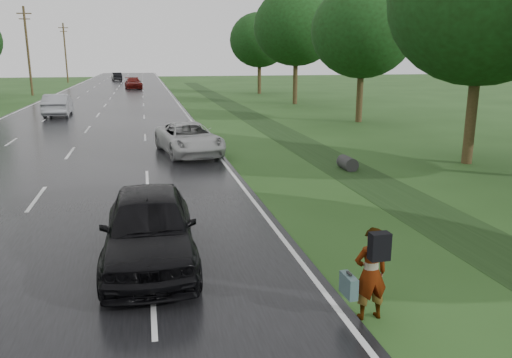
{
  "coord_description": "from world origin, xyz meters",
  "views": [
    {
      "loc": [
        3.52,
        -8.57,
        4.49
      ],
      "look_at": [
        6.35,
        4.05,
        1.3
      ],
      "focal_mm": 35.0,
      "sensor_mm": 36.0,
      "label": 1
    }
  ],
  "objects": [
    {
      "name": "drainage_ditch",
      "position": [
        11.5,
        18.71,
        0.04
      ],
      "size": [
        2.2,
        120.0,
        0.56
      ],
      "color": "black",
      "rests_on": "ground"
    },
    {
      "name": "dark_sedan",
      "position": [
        3.5,
        2.0,
        0.87
      ],
      "size": [
        2.04,
        4.91,
        1.66
      ],
      "primitive_type": "imported",
      "rotation": [
        0.0,
        0.0,
        -0.02
      ],
      "color": "black",
      "rests_on": "road"
    },
    {
      "name": "pedestrian",
      "position": [
        7.18,
        -1.24,
        0.87
      ],
      "size": [
        0.76,
        0.67,
        1.68
      ],
      "rotation": [
        0.0,
        0.0,
        3.17
      ],
      "color": "#A5998C",
      "rests_on": "ground"
    },
    {
      "name": "utility_pole_far",
      "position": [
        -9.2,
        55.0,
        5.2
      ],
      "size": [
        1.6,
        0.26,
        10.0
      ],
      "color": "#3C2E18",
      "rests_on": "ground"
    },
    {
      "name": "white_pickup",
      "position": [
        5.5,
        14.61,
        0.76
      ],
      "size": [
        3.19,
        5.49,
        1.44
      ],
      "primitive_type": "imported",
      "rotation": [
        0.0,
        0.0,
        0.16
      ],
      "color": "silver",
      "rests_on": "road"
    },
    {
      "name": "center_line",
      "position": [
        0.0,
        45.0,
        0.04
      ],
      "size": [
        0.12,
        180.0,
        0.01
      ],
      "primitive_type": "cube",
      "color": "silver",
      "rests_on": "road"
    },
    {
      "name": "utility_pole_distant",
      "position": [
        -9.2,
        85.0,
        5.2
      ],
      "size": [
        1.6,
        0.26,
        10.0
      ],
      "color": "#3C2E18",
      "rests_on": "ground"
    },
    {
      "name": "silver_sedan",
      "position": [
        -2.89,
        32.17,
        0.87
      ],
      "size": [
        1.91,
        5.11,
        1.67
      ],
      "primitive_type": "imported",
      "rotation": [
        0.0,
        0.0,
        3.17
      ],
      "color": "gray",
      "rests_on": "road"
    },
    {
      "name": "tree_east_b",
      "position": [
        17.0,
        10.0,
        6.68
      ],
      "size": [
        7.6,
        7.6,
        10.11
      ],
      "color": "#3C2E18",
      "rests_on": "ground"
    },
    {
      "name": "road",
      "position": [
        0.0,
        45.0,
        0.02
      ],
      "size": [
        14.0,
        180.0,
        0.04
      ],
      "primitive_type": "cube",
      "color": "black",
      "rests_on": "ground"
    },
    {
      "name": "tree_east_d",
      "position": [
        17.8,
        38.0,
        7.15
      ],
      "size": [
        8.0,
        8.0,
        10.76
      ],
      "color": "#3C2E18",
      "rests_on": "ground"
    },
    {
      "name": "far_car_dark",
      "position": [
        -1.16,
        89.61,
        0.79
      ],
      "size": [
        2.27,
        4.76,
        1.51
      ],
      "primitive_type": "imported",
      "rotation": [
        0.0,
        0.0,
        3.29
      ],
      "color": "black",
      "rests_on": "road"
    },
    {
      "name": "edge_stripe_east",
      "position": [
        6.75,
        45.0,
        0.04
      ],
      "size": [
        0.12,
        180.0,
        0.01
      ],
      "primitive_type": "cube",
      "color": "silver",
      "rests_on": "road"
    },
    {
      "name": "tree_east_f",
      "position": [
        17.5,
        52.0,
        6.37
      ],
      "size": [
        7.2,
        7.2,
        9.62
      ],
      "color": "#3C2E18",
      "rests_on": "ground"
    },
    {
      "name": "edge_stripe_west",
      "position": [
        -6.75,
        45.0,
        0.04
      ],
      "size": [
        0.12,
        180.0,
        0.01
      ],
      "primitive_type": "cube",
      "color": "silver",
      "rests_on": "road"
    },
    {
      "name": "tree_east_c",
      "position": [
        18.2,
        24.0,
        6.14
      ],
      "size": [
        7.0,
        7.0,
        9.29
      ],
      "color": "#3C2E18",
      "rests_on": "ground"
    },
    {
      "name": "far_car_red",
      "position": [
        2.24,
        64.78,
        0.81
      ],
      "size": [
        2.71,
        5.51,
        1.54
      ],
      "primitive_type": "imported",
      "rotation": [
        0.0,
        0.0,
        0.1
      ],
      "color": "#650F0B",
      "rests_on": "road"
    }
  ]
}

